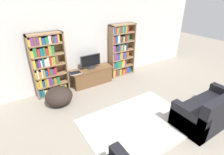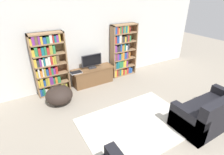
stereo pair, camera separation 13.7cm
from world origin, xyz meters
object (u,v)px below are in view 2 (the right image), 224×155
(couch_right_sofa, at_px, (210,113))
(laptop, at_px, (76,73))
(television, at_px, (92,61))
(beanbag_ottoman, at_px, (59,95))
(tv_stand, at_px, (93,76))
(bookshelf_right, at_px, (122,51))
(bookshelf_left, at_px, (49,65))

(couch_right_sofa, bearing_deg, laptop, 123.61)
(television, relative_size, beanbag_ottoman, 0.92)
(television, xyz_separation_m, laptop, (-0.57, -0.10, -0.22))
(laptop, height_order, beanbag_ottoman, laptop)
(tv_stand, distance_m, beanbag_ottoman, 1.36)
(tv_stand, relative_size, television, 2.05)
(tv_stand, distance_m, couch_right_sofa, 3.43)
(bookshelf_right, xyz_separation_m, laptop, (-1.74, -0.17, -0.32))
(bookshelf_left, height_order, tv_stand, bookshelf_left)
(bookshelf_right, bearing_deg, tv_stand, -175.00)
(bookshelf_left, xyz_separation_m, laptop, (0.71, -0.17, -0.33))
(couch_right_sofa, bearing_deg, bookshelf_right, 94.98)
(bookshelf_right, relative_size, television, 2.71)
(tv_stand, bearing_deg, couch_right_sofa, -65.00)
(couch_right_sofa, bearing_deg, tv_stand, 115.00)
(bookshelf_right, height_order, television, bookshelf_right)
(couch_right_sofa, distance_m, beanbag_ottoman, 3.72)
(bookshelf_left, distance_m, beanbag_ottoman, 0.92)
(bookshelf_left, bearing_deg, tv_stand, -4.55)
(beanbag_ottoman, bearing_deg, tv_stand, 23.68)
(bookshelf_right, height_order, beanbag_ottoman, bookshelf_right)
(couch_right_sofa, xyz_separation_m, beanbag_ottoman, (-2.70, 2.56, -0.06))
(bookshelf_right, distance_m, tv_stand, 1.32)
(television, relative_size, couch_right_sofa, 0.40)
(couch_right_sofa, bearing_deg, bookshelf_left, 130.34)
(tv_stand, height_order, beanbag_ottoman, tv_stand)
(bookshelf_right, xyz_separation_m, beanbag_ottoman, (-2.42, -0.65, -0.64))
(tv_stand, height_order, laptop, laptop)
(couch_right_sofa, bearing_deg, beanbag_ottoman, 136.49)
(couch_right_sofa, relative_size, beanbag_ottoman, 2.32)
(tv_stand, bearing_deg, bookshelf_right, 5.00)
(tv_stand, relative_size, beanbag_ottoman, 1.89)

